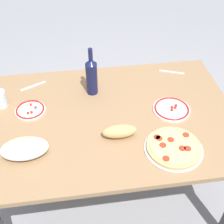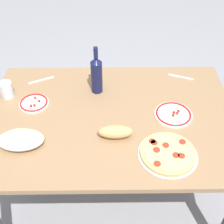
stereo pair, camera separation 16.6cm
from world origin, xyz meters
The scene contains 11 objects.
ground_plane centered at (0.00, 0.00, 0.00)m, with size 8.00×8.00×0.00m, color gray.
dining_table centered at (0.00, 0.00, 0.63)m, with size 1.43×0.99×0.74m.
pepperoni_pizza centered at (0.28, -0.29, 0.75)m, with size 0.30×0.30×0.03m.
baked_pasta_dish centered at (-0.47, -0.21, 0.78)m, with size 0.24×0.15×0.08m.
wine_bottle centered at (-0.09, 0.23, 0.86)m, with size 0.07×0.07×0.31m.
water_glass centered at (-0.64, 0.18, 0.79)m, with size 0.07×0.07×0.10m, color silver.
side_plate_near centered at (-0.47, 0.11, 0.75)m, with size 0.18×0.18×0.02m.
side_plate_far centered at (0.35, 0.00, 0.75)m, with size 0.22×0.22×0.02m.
bread_loaf centered at (0.02, -0.16, 0.77)m, with size 0.19×0.08×0.07m, color tan.
fork_left centered at (0.46, 0.37, 0.74)m, with size 0.17×0.02×0.01m, color #B7B7BC.
fork_right centered at (-0.46, 0.35, 0.74)m, with size 0.17×0.02×0.01m, color #B7B7BC.
Camera 1 is at (-0.18, -1.26, 1.92)m, focal length 48.64 mm.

